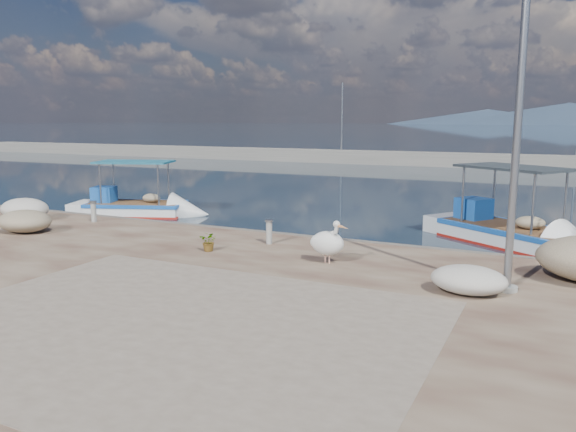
# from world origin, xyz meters

# --- Properties ---
(ground) EXTENTS (1400.00, 1400.00, 0.00)m
(ground) POSITION_xyz_m (0.00, 0.00, 0.00)
(ground) COLOR #162635
(ground) RESTS_ON ground
(quay_patch) EXTENTS (9.00, 7.00, 0.01)m
(quay_patch) POSITION_xyz_m (1.00, -3.00, 0.50)
(quay_patch) COLOR gray
(quay_patch) RESTS_ON quay
(breakwater) EXTENTS (120.00, 2.20, 7.50)m
(breakwater) POSITION_xyz_m (-0.00, 40.00, 0.60)
(breakwater) COLOR gray
(breakwater) RESTS_ON ground
(mountains) EXTENTS (370.00, 280.00, 22.00)m
(mountains) POSITION_xyz_m (4.39, 650.00, 9.51)
(mountains) COLOR #28384C
(mountains) RESTS_ON ground
(boat_left) EXTENTS (5.91, 3.71, 2.70)m
(boat_left) POSITION_xyz_m (-9.34, 7.98, 0.21)
(boat_left) COLOR white
(boat_left) RESTS_ON ground
(boat_right) EXTENTS (6.28, 5.14, 2.98)m
(boat_right) POSITION_xyz_m (5.54, 8.98, 0.23)
(boat_right) COLOR white
(boat_right) RESTS_ON ground
(pelican) EXTENTS (1.16, 0.82, 1.11)m
(pelican) POSITION_xyz_m (1.90, 2.17, 1.02)
(pelican) COLOR tan
(pelican) RESTS_ON quay
(lamp_post) EXTENTS (0.44, 0.96, 7.00)m
(lamp_post) POSITION_xyz_m (6.12, 1.71, 3.80)
(lamp_post) COLOR gray
(lamp_post) RESTS_ON quay
(bollard_near) EXTENTS (0.23, 0.23, 0.70)m
(bollard_near) POSITION_xyz_m (-0.46, 3.49, 0.88)
(bollard_near) COLOR gray
(bollard_near) RESTS_ON quay
(bollard_far) EXTENTS (0.24, 0.24, 0.74)m
(bollard_far) POSITION_xyz_m (-7.64, 3.94, 0.90)
(bollard_far) COLOR gray
(bollard_far) RESTS_ON quay
(potted_plant) EXTENTS (0.53, 0.47, 0.54)m
(potted_plant) POSITION_xyz_m (-1.49, 1.97, 0.77)
(potted_plant) COLOR #33722D
(potted_plant) RESTS_ON quay
(net_pile_b) EXTENTS (1.82, 1.41, 0.71)m
(net_pile_b) POSITION_xyz_m (-8.25, 1.61, 0.85)
(net_pile_b) COLOR tan
(net_pile_b) RESTS_ON quay
(net_pile_d) EXTENTS (1.54, 1.16, 0.58)m
(net_pile_d) POSITION_xyz_m (5.43, 1.13, 0.79)
(net_pile_d) COLOR beige
(net_pile_d) RESTS_ON quay
(net_pile_a) EXTENTS (1.88, 1.37, 0.77)m
(net_pile_a) POSITION_xyz_m (-10.22, 3.21, 0.88)
(net_pile_a) COLOR beige
(net_pile_a) RESTS_ON quay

